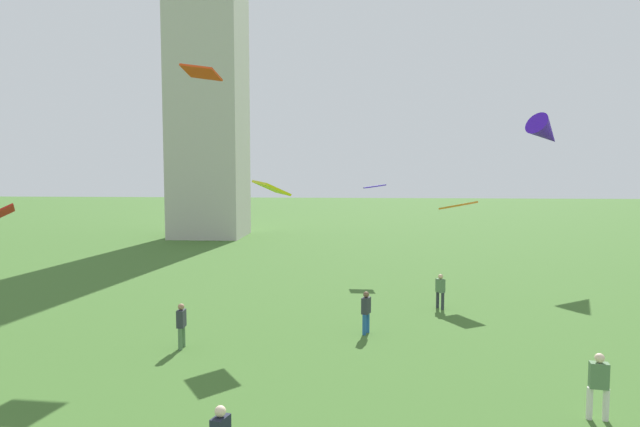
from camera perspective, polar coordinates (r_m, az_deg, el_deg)
The scene contains 10 objects.
person_0 at distance 21.91m, azimuth 4.77°, elevation -9.86°, with size 0.39×0.50×1.67m.
person_1 at distance 26.21m, azimuth 12.28°, elevation -7.62°, with size 0.43×0.48×1.61m.
person_3 at distance 16.35m, azimuth 26.76°, elevation -15.26°, with size 0.54×0.33×1.74m.
person_4 at distance 20.72m, azimuth -14.08°, elevation -10.89°, with size 0.25×0.51×1.63m.
kite_flying_0 at distance 22.44m, azimuth -5.04°, elevation 2.64°, with size 1.78×2.01×0.63m.
kite_flying_1 at distance 28.85m, azimuth 14.03°, elevation 0.81°, with size 1.86×2.00×0.50m.
kite_flying_2 at distance 38.26m, azimuth 22.25°, elevation 7.72°, with size 3.13×2.87×2.49m.
kite_flying_3 at distance 23.22m, azimuth -29.82°, elevation 0.14°, with size 1.12×1.35×0.69m.
kite_flying_4 at distance 26.95m, azimuth -12.14°, elevation 14.02°, with size 1.87×1.54×0.74m.
kite_flying_5 at distance 34.68m, azimuth 5.65°, elevation 2.79°, with size 1.42×1.08×0.29m.
Camera 1 is at (-1.05, -4.59, 6.40)m, focal length 31.07 mm.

